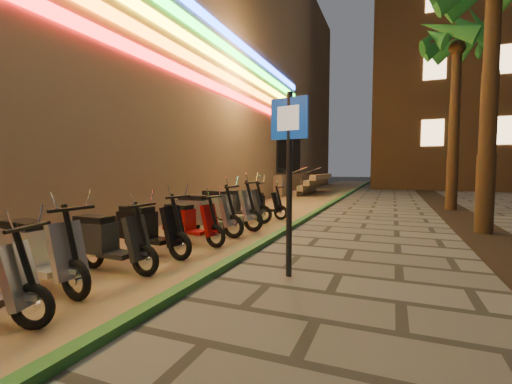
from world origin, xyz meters
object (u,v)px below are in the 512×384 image
at_px(scooter_6, 106,240).
at_px(scooter_7, 147,228).
at_px(pedestrian_sign, 289,158).
at_px(scooter_8, 187,222).
at_px(scooter_11, 235,205).
at_px(scooter_9, 203,213).
at_px(scooter_10, 225,207).
at_px(scooter_5, 37,252).
at_px(scooter_12, 260,204).

bearing_deg(scooter_6, scooter_7, 94.04).
xyz_separation_m(pedestrian_sign, scooter_6, (-2.67, -0.79, -1.24)).
xyz_separation_m(scooter_7, scooter_8, (0.17, 1.05, -0.03)).
height_order(pedestrian_sign, scooter_11, pedestrian_sign).
bearing_deg(scooter_7, scooter_11, 98.50).
bearing_deg(scooter_7, scooter_9, 97.32).
bearing_deg(scooter_6, scooter_10, 90.65).
xyz_separation_m(scooter_5, scooter_9, (0.13, 3.93, 0.03)).
height_order(scooter_8, scooter_10, scooter_10).
xyz_separation_m(pedestrian_sign, scooter_11, (-2.81, 4.14, -1.19)).
distance_m(scooter_5, scooter_9, 3.93).
distance_m(scooter_8, scooter_10, 1.91).
relative_size(scooter_9, scooter_10, 0.95).
relative_size(pedestrian_sign, scooter_8, 1.75).
bearing_deg(pedestrian_sign, scooter_5, -135.03).
bearing_deg(scooter_7, scooter_8, 87.85).
bearing_deg(scooter_10, scooter_8, -77.77).
bearing_deg(scooter_9, scooter_10, 89.85).
relative_size(scooter_7, scooter_10, 0.90).
bearing_deg(scooter_11, scooter_8, -91.56).
xyz_separation_m(scooter_6, scooter_9, (-0.06, 2.96, 0.05)).
distance_m(scooter_5, scooter_8, 3.03).
xyz_separation_m(scooter_7, scooter_11, (-0.09, 3.93, 0.03)).
distance_m(scooter_5, scooter_7, 1.97).
bearing_deg(pedestrian_sign, scooter_6, -150.11).
bearing_deg(scooter_10, scooter_6, -81.12).
relative_size(scooter_10, scooter_11, 1.05).
height_order(scooter_6, scooter_11, scooter_11).
relative_size(scooter_9, scooter_11, 1.00).
height_order(scooter_5, scooter_9, scooter_9).
xyz_separation_m(scooter_10, scooter_11, (-0.15, 0.97, -0.03)).
bearing_deg(scooter_12, scooter_9, -89.03).
bearing_deg(scooter_9, scooter_11, 96.34).
relative_size(scooter_6, scooter_7, 0.95).
xyz_separation_m(pedestrian_sign, scooter_12, (-2.45, 5.21, -1.27)).
relative_size(pedestrian_sign, scooter_7, 1.63).
bearing_deg(scooter_5, scooter_12, 93.11).
bearing_deg(scooter_10, scooter_9, -85.02).
bearing_deg(scooter_8, scooter_7, -91.22).
height_order(scooter_10, scooter_12, scooter_10).
bearing_deg(scooter_5, pedestrian_sign, 37.93).
relative_size(scooter_5, scooter_10, 0.90).
bearing_deg(scooter_7, scooter_6, -79.53).
bearing_deg(scooter_5, scooter_10, 94.11).
height_order(pedestrian_sign, scooter_5, pedestrian_sign).
bearing_deg(scooter_8, scooter_9, 109.12).
xyz_separation_m(scooter_7, scooter_12, (0.27, 5.00, -0.05)).
xyz_separation_m(scooter_5, scooter_12, (0.40, 6.96, -0.05)).
distance_m(scooter_11, scooter_12, 1.13).
bearing_deg(scooter_12, scooter_7, -86.98).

